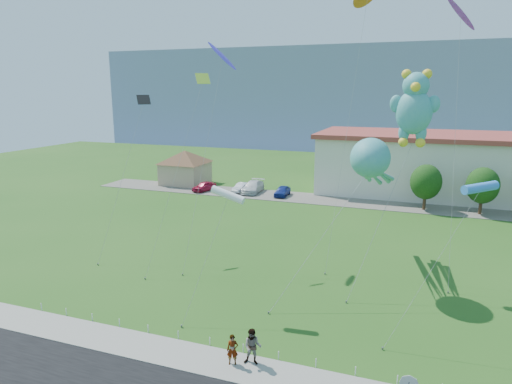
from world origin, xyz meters
TOP-DOWN VIEW (x-y plane):
  - ground at (0.00, 0.00)m, footprint 160.00×160.00m
  - sidewalk at (0.00, -2.75)m, footprint 80.00×2.50m
  - parking_strip at (0.00, 35.00)m, footprint 70.00×6.00m
  - hill_ridge at (0.00, 120.00)m, footprint 160.00×50.00m
  - pavilion at (-24.00, 38.00)m, footprint 9.20×9.20m
  - rope_fence at (0.00, -1.30)m, footprint 26.05×0.05m
  - tree_near at (10.00, 34.00)m, footprint 3.60×3.60m
  - tree_mid at (16.00, 34.00)m, footprint 3.60×3.60m
  - pedestrian_left at (0.93, -2.61)m, footprint 0.68×0.55m
  - pedestrian_right at (1.89, -2.24)m, footprint 1.05×0.88m
  - parked_car_red at (-19.00, 34.20)m, footprint 2.62×4.12m
  - parked_car_silver at (-13.88, 35.53)m, footprint 1.74×3.85m
  - parked_car_white at (-12.29, 35.73)m, footprint 2.38×5.39m
  - parked_car_blue at (-7.82, 35.03)m, footprint 1.62×3.90m
  - octopus_kite at (5.92, 11.97)m, footprint 6.47×14.57m
  - teddy_bear_kite at (8.56, 12.02)m, footprint 4.98×6.62m
  - small_kite_orange at (4.21, 17.89)m, footprint 2.23×8.02m
  - small_kite_cyan at (12.28, 4.26)m, footprint 4.55×3.91m
  - small_kite_black at (-13.84, 11.77)m, footprint 1.76×6.86m
  - small_kite_yellow at (-8.11, 11.43)m, footprint 2.34×7.86m
  - small_kite_blue at (-7.03, 14.26)m, footprint 1.80×8.30m
  - small_kite_purple at (11.23, 16.57)m, footprint 1.80×7.01m
  - small_kite_white at (-1.99, 3.67)m, footprint 1.77×4.98m

SIDE VIEW (x-z plane):
  - ground at x=0.00m, z-range 0.00..0.00m
  - parking_strip at x=0.00m, z-range 0.00..0.06m
  - sidewalk at x=0.00m, z-range 0.00..0.10m
  - rope_fence at x=0.00m, z-range 0.00..0.50m
  - parked_car_silver at x=-13.88m, z-range 0.06..1.29m
  - parked_car_red at x=-19.00m, z-range 0.06..1.36m
  - parked_car_blue at x=-7.82m, z-range 0.06..1.38m
  - parked_car_white at x=-12.29m, z-range 0.06..1.60m
  - pedestrian_left at x=0.93m, z-range 0.10..1.71m
  - pedestrian_right at x=1.89m, z-range 0.10..2.02m
  - pavilion at x=-24.00m, z-range 0.52..5.52m
  - tree_near at x=10.00m, z-range 0.65..6.12m
  - tree_mid at x=16.00m, z-range 0.65..6.12m
  - small_kite_white at x=-1.99m, z-range 3.45..11.34m
  - octopus_kite at x=5.92m, z-range 3.12..13.77m
  - small_kite_cyan at x=12.28m, z-range 4.14..13.43m
  - small_kite_black at x=-13.84m, z-range 4.71..18.22m
  - hill_ridge at x=0.00m, z-range 0.00..25.00m
  - teddy_bear_kite at x=8.56m, z-range 5.14..20.43m
  - small_kite_yellow at x=-8.11m, z-range 5.22..20.45m
  - small_kite_blue at x=-7.03m, z-range 7.60..24.96m
  - small_kite_purple at x=11.23m, z-range 8.86..28.96m
  - small_kite_orange at x=4.21m, z-range 9.84..32.12m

